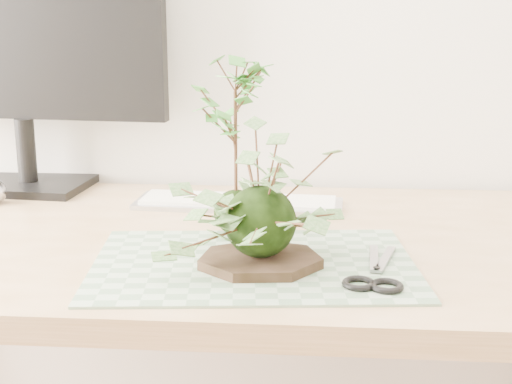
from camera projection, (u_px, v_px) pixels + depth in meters
The scene contains 8 objects.
desk at pixel (215, 283), 1.24m from camera, with size 1.60×0.70×0.74m.
cutting_mat at pixel (254, 264), 1.07m from camera, with size 0.48×0.32×0.00m, color slate.
stone_dish at pixel (260, 261), 1.06m from camera, with size 0.19×0.19×0.01m, color black.
ivy_kokedama at pixel (260, 188), 1.03m from camera, with size 0.35×0.35×0.21m.
maple_kokedama at pixel (235, 103), 1.17m from camera, with size 0.21×0.21×0.32m.
keyboard at pixel (238, 202), 1.39m from camera, with size 0.41×0.14×0.02m.
monitor at pixel (19, 40), 1.46m from camera, with size 0.62×0.20×0.54m.
scissors at pixel (378, 279), 0.99m from camera, with size 0.09×0.19×0.01m.
Camera 1 is at (0.08, 0.08, 1.11)m, focal length 50.00 mm.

